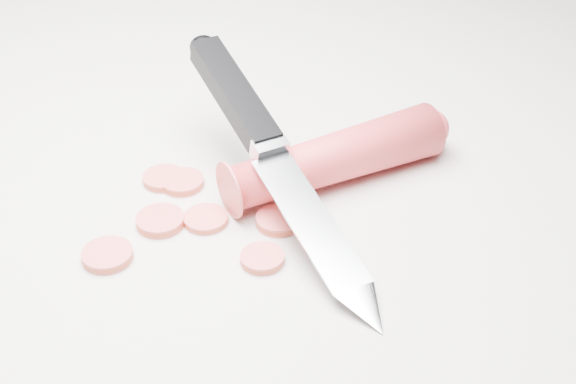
% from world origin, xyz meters
% --- Properties ---
extents(ground, '(2.40, 2.40, 0.00)m').
position_xyz_m(ground, '(0.00, 0.00, 0.00)').
color(ground, silver).
rests_on(ground, ground).
extents(carrot, '(0.15, 0.16, 0.04)m').
position_xyz_m(carrot, '(0.09, 0.03, 0.02)').
color(carrot, red).
rests_on(carrot, ground).
extents(carrot_slice_0, '(0.04, 0.04, 0.01)m').
position_xyz_m(carrot_slice_0, '(-0.01, -0.07, 0.00)').
color(carrot_slice_0, '#E24F4C').
rests_on(carrot_slice_0, ground).
extents(carrot_slice_1, '(0.03, 0.03, 0.01)m').
position_xyz_m(carrot_slice_1, '(0.02, -0.05, 0.00)').
color(carrot_slice_1, '#E24F4C').
rests_on(carrot_slice_1, ground).
extents(carrot_slice_2, '(0.03, 0.03, 0.01)m').
position_xyz_m(carrot_slice_2, '(-0.04, -0.02, 0.00)').
color(carrot_slice_2, '#E24F4C').
rests_on(carrot_slice_2, ground).
extents(carrot_slice_3, '(0.03, 0.03, 0.01)m').
position_xyz_m(carrot_slice_3, '(0.07, -0.04, 0.00)').
color(carrot_slice_3, '#E24F4C').
rests_on(carrot_slice_3, ground).
extents(carrot_slice_4, '(0.03, 0.03, 0.01)m').
position_xyz_m(carrot_slice_4, '(0.07, -0.08, 0.00)').
color(carrot_slice_4, '#E24F4C').
rests_on(carrot_slice_4, ground).
extents(carrot_slice_5, '(0.03, 0.03, 0.01)m').
position_xyz_m(carrot_slice_5, '(-0.02, -0.02, 0.00)').
color(carrot_slice_5, '#E24F4C').
rests_on(carrot_slice_5, ground).
extents(carrot_slice_6, '(0.04, 0.04, 0.01)m').
position_xyz_m(carrot_slice_6, '(-0.03, -0.12, 0.00)').
color(carrot_slice_6, '#E24F4C').
rests_on(carrot_slice_6, ground).
extents(kitchen_knife, '(0.24, 0.22, 0.09)m').
position_xyz_m(kitchen_knife, '(0.06, -0.02, 0.04)').
color(kitchen_knife, silver).
rests_on(kitchen_knife, ground).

